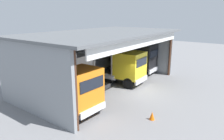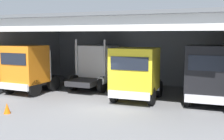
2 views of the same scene
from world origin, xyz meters
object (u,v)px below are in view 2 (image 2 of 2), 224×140
(truck_black_yard_outside, at_px, (209,74))
(traffic_cone, at_px, (7,108))
(truck_yellow_right_bay, at_px, (136,73))
(oil_drum, at_px, (132,79))
(tool_cart, at_px, (87,77))
(truck_white_center_bay, at_px, (97,65))
(truck_orange_center_left_bay, at_px, (28,68))

(truck_black_yard_outside, height_order, traffic_cone, truck_black_yard_outside)
(truck_yellow_right_bay, bearing_deg, truck_black_yard_outside, -174.09)
(oil_drum, relative_size, traffic_cone, 1.64)
(oil_drum, xyz_separation_m, tool_cart, (-3.95, -0.31, 0.04))
(truck_white_center_bay, bearing_deg, truck_orange_center_left_bay, -134.96)
(truck_black_yard_outside, bearing_deg, oil_drum, -38.03)
(oil_drum, distance_m, traffic_cone, 10.97)
(truck_yellow_right_bay, relative_size, oil_drum, 5.53)
(truck_orange_center_left_bay, distance_m, oil_drum, 8.29)
(truck_yellow_right_bay, height_order, traffic_cone, truck_yellow_right_bay)
(truck_orange_center_left_bay, height_order, oil_drum, truck_orange_center_left_bay)
(tool_cart, bearing_deg, truck_black_yard_outside, -22.30)
(truck_orange_center_left_bay, bearing_deg, traffic_cone, 119.30)
(truck_white_center_bay, relative_size, traffic_cone, 8.21)
(oil_drum, relative_size, tool_cart, 0.92)
(truck_black_yard_outside, bearing_deg, traffic_cone, 29.64)
(traffic_cone, bearing_deg, tool_cart, 93.43)
(truck_orange_center_left_bay, xyz_separation_m, truck_white_center_bay, (3.60, 3.59, -0.02))
(truck_black_yard_outside, relative_size, traffic_cone, 8.63)
(truck_white_center_bay, distance_m, truck_black_yard_outside, 8.58)
(truck_black_yard_outside, relative_size, oil_drum, 5.25)
(truck_yellow_right_bay, bearing_deg, traffic_cone, 42.12)
(truck_yellow_right_bay, relative_size, truck_black_yard_outside, 1.05)
(truck_white_center_bay, relative_size, truck_yellow_right_bay, 0.90)
(truck_white_center_bay, xyz_separation_m, tool_cart, (-1.87, 1.99, -1.25))
(truck_orange_center_left_bay, xyz_separation_m, tool_cart, (1.73, 5.58, -1.27))
(truck_yellow_right_bay, bearing_deg, truck_orange_center_left_bay, 2.81)
(tool_cart, bearing_deg, truck_white_center_bay, -46.79)
(truck_white_center_bay, relative_size, truck_black_yard_outside, 0.95)
(oil_drum, bearing_deg, tool_cart, -175.50)
(oil_drum, bearing_deg, truck_black_yard_outside, -35.76)
(truck_orange_center_left_bay, bearing_deg, truck_yellow_right_bay, -172.26)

